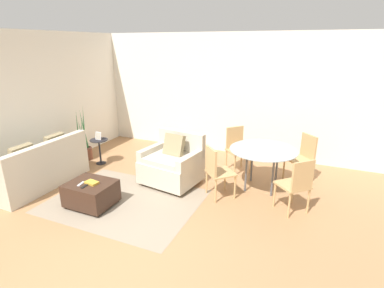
# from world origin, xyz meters

# --- Properties ---
(ground_plane) EXTENTS (20.00, 20.00, 0.00)m
(ground_plane) POSITION_xyz_m (0.00, 0.00, 0.00)
(ground_plane) COLOR #A3754C
(wall_back) EXTENTS (12.00, 0.06, 2.75)m
(wall_back) POSITION_xyz_m (0.00, 4.02, 1.38)
(wall_back) COLOR white
(wall_back) RESTS_ON ground_plane
(wall_left) EXTENTS (0.06, 12.00, 2.75)m
(wall_left) POSITION_xyz_m (-2.84, 1.50, 1.38)
(wall_left) COLOR white
(wall_left) RESTS_ON ground_plane
(area_rug) EXTENTS (2.42, 1.85, 0.01)m
(area_rug) POSITION_xyz_m (-0.48, 0.98, 0.00)
(area_rug) COLOR gray
(area_rug) RESTS_ON ground_plane
(couch) EXTENTS (0.87, 1.76, 0.89)m
(couch) POSITION_xyz_m (-2.28, 0.86, 0.30)
(couch) COLOR beige
(couch) RESTS_ON ground_plane
(armchair) EXTENTS (1.09, 0.99, 0.94)m
(armchair) POSITION_xyz_m (-0.07, 1.94, 0.37)
(armchair) COLOR beige
(armchair) RESTS_ON ground_plane
(ottoman) EXTENTS (0.72, 0.60, 0.40)m
(ottoman) POSITION_xyz_m (-0.89, 0.67, 0.22)
(ottoman) COLOR #382319
(ottoman) RESTS_ON ground_plane
(book_stack) EXTENTS (0.23, 0.16, 0.03)m
(book_stack) POSITION_xyz_m (-0.85, 0.66, 0.42)
(book_stack) COLOR gold
(book_stack) RESTS_ON ottoman
(tv_remote_primary) EXTENTS (0.05, 0.14, 0.01)m
(tv_remote_primary) POSITION_xyz_m (-0.88, 0.53, 0.40)
(tv_remote_primary) COLOR black
(tv_remote_primary) RESTS_ON ottoman
(tv_remote_secondary) EXTENTS (0.07, 0.17, 0.01)m
(tv_remote_secondary) POSITION_xyz_m (-0.99, 0.58, 0.40)
(tv_remote_secondary) COLOR #B7B7BC
(tv_remote_secondary) RESTS_ON ottoman
(potted_plant) EXTENTS (0.34, 0.34, 1.24)m
(potted_plant) POSITION_xyz_m (-2.45, 2.23, 0.24)
(potted_plant) COLOR brown
(potted_plant) RESTS_ON ground_plane
(side_table) EXTENTS (0.38, 0.38, 0.55)m
(side_table) POSITION_xyz_m (-1.94, 2.15, 0.38)
(side_table) COLOR black
(side_table) RESTS_ON ground_plane
(picture_frame) EXTENTS (0.14, 0.07, 0.17)m
(picture_frame) POSITION_xyz_m (-1.94, 2.15, 0.63)
(picture_frame) COLOR silver
(picture_frame) RESTS_ON side_table
(dining_table) EXTENTS (1.18, 1.18, 0.75)m
(dining_table) POSITION_xyz_m (1.51, 2.37, 0.67)
(dining_table) COLOR #99A8AD
(dining_table) RESTS_ON ground_plane
(dining_chair_near_left) EXTENTS (0.59, 0.59, 0.90)m
(dining_chair_near_left) POSITION_xyz_m (0.86, 1.73, 0.52)
(dining_chair_near_left) COLOR tan
(dining_chair_near_left) RESTS_ON ground_plane
(dining_chair_near_right) EXTENTS (0.59, 0.59, 0.90)m
(dining_chair_near_right) POSITION_xyz_m (2.15, 1.73, 0.52)
(dining_chair_near_right) COLOR tan
(dining_chair_near_right) RESTS_ON ground_plane
(dining_chair_far_left) EXTENTS (0.59, 0.59, 0.90)m
(dining_chair_far_left) POSITION_xyz_m (0.86, 3.02, 0.52)
(dining_chair_far_left) COLOR tan
(dining_chair_far_left) RESTS_ON ground_plane
(dining_chair_far_right) EXTENTS (0.59, 0.59, 0.90)m
(dining_chair_far_right) POSITION_xyz_m (2.15, 3.02, 0.52)
(dining_chair_far_right) COLOR tan
(dining_chair_far_right) RESTS_ON ground_plane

